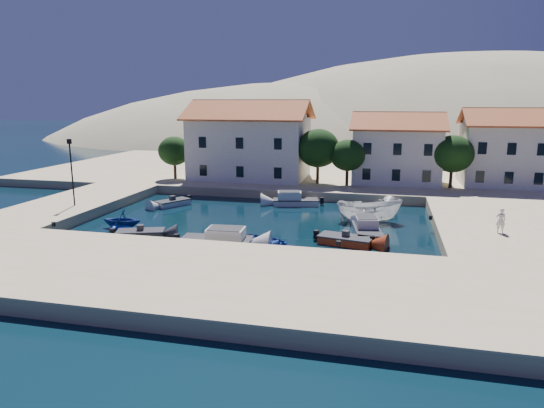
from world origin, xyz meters
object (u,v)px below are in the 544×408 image
Objects in this scene: cabin_cruiser_east at (367,230)px; boat_east at (369,222)px; building_mid at (397,147)px; rowboat_south at (263,247)px; cabin_cruiser_south at (216,240)px; pedestrian at (501,220)px; building_left at (250,139)px; lamppost at (71,166)px; building_right at (503,146)px.

boat_east is (-0.03, 4.61, -0.48)m from cabin_cruiser_east.
rowboat_south is (-9.77, -26.46, -5.22)m from building_mid.
boat_east is (10.78, 10.23, -0.48)m from cabin_cruiser_south.
pedestrian is (17.16, 4.42, 1.93)m from rowboat_south.
rowboat_south is at bearing 132.50° from boat_east.
building_left is 23.10m from lamppost.
building_left reaches higher than rowboat_south.
building_left reaches higher than lamppost.
building_mid is 1.11× the size of building_right.
building_right is 35.46m from rowboat_south.
building_left reaches higher than building_right.
building_mid is (18.00, 1.00, -0.71)m from building_left.
lamppost is (-11.50, -20.00, -1.18)m from building_left.
rowboat_south is 8.89m from cabin_cruiser_east.
building_right reaches higher than building_mid.
building_right is 1.63× the size of boat_east.
cabin_cruiser_east is (7.40, 4.91, 0.48)m from rowboat_south.
building_right is at bearing 43.80° from cabin_cruiser_south.
building_mid is 1.99× the size of cabin_cruiser_east.
cabin_cruiser_east is at bearing -96.27° from building_mid.
pedestrian is (9.76, -0.49, 1.45)m from cabin_cruiser_east.
building_mid reaches higher than lamppost.
building_right is 1.74× the size of cabin_cruiser_south.
cabin_cruiser_east is 2.83× the size of pedestrian.
boat_east is (-2.40, -16.94, -5.22)m from building_mid.
cabin_cruiser_south is (-25.18, -28.17, -5.00)m from building_right.
building_right is 23.64m from boat_east.
lamppost is 17.96m from cabin_cruiser_south.
cabin_cruiser_east is at bearing 23.06° from cabin_cruiser_south.
lamppost is at bearing -119.90° from building_left.
cabin_cruiser_east is (27.13, -0.55, -4.28)m from lamppost.
cabin_cruiser_east is at bearing -1.16° from lamppost.
pedestrian is at bearing -54.40° from rowboat_south.
cabin_cruiser_east is (-2.37, -21.55, -4.75)m from building_mid.
building_right is 1.52× the size of lamppost.
building_mid reaches higher than cabin_cruiser_south.
building_mid is 12.04m from building_right.
building_mid is 2.15× the size of rowboat_south.
cabin_cruiser_south is (16.32, -6.17, -4.28)m from lamppost.
cabin_cruiser_east is 9.88m from pedestrian.
building_left is 27.40m from rowboat_south.
building_mid is 30.57m from cabin_cruiser_south.
boat_east is at bearing -9.56° from cabin_cruiser_east.
building_left reaches higher than boat_east.
rowboat_south is at bearing 14.38° from pedestrian.
cabin_cruiser_east is (15.63, -20.55, -5.46)m from building_left.
rowboat_south is at bearing -110.26° from building_mid.
cabin_cruiser_east is at bearing -52.74° from building_left.
rowboat_south is at bearing -72.08° from building_left.
cabin_cruiser_east reaches higher than rowboat_south.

